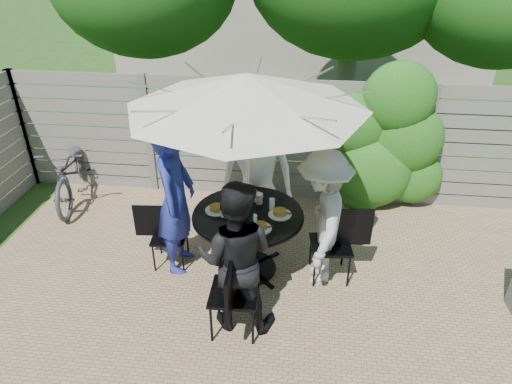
# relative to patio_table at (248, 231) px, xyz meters

# --- Properties ---
(patio_table) EXTENTS (1.26, 1.26, 0.81)m
(patio_table) POSITION_rel_patio_table_xyz_m (0.00, 0.00, 0.00)
(patio_table) COLOR black
(patio_table) RESTS_ON ground
(umbrella) EXTENTS (2.50, 2.50, 2.39)m
(umbrella) POSITION_rel_patio_table_xyz_m (0.00, -0.00, 1.65)
(umbrella) COLOR silver
(umbrella) RESTS_ON ground
(chair_back) EXTENTS (0.48, 0.69, 0.94)m
(chair_back) POSITION_rel_patio_table_xyz_m (0.01, 0.97, -0.29)
(chair_back) COLOR black
(chair_back) RESTS_ON ground
(person_back) EXTENTS (0.92, 0.61, 1.87)m
(person_back) POSITION_rel_patio_table_xyz_m (0.01, 0.83, 0.37)
(person_back) COLOR white
(person_back) RESTS_ON ground
(chair_left) EXTENTS (0.61, 0.43, 0.83)m
(chair_left) POSITION_rel_patio_table_xyz_m (-0.96, 0.01, -0.32)
(chair_left) COLOR black
(chair_left) RESTS_ON ground
(person_left) EXTENTS (0.44, 0.67, 1.82)m
(person_left) POSITION_rel_patio_table_xyz_m (-0.83, 0.01, 0.34)
(person_left) COLOR navy
(person_left) RESTS_ON ground
(chair_front) EXTENTS (0.48, 0.71, 0.98)m
(chair_front) POSITION_rel_patio_table_xyz_m (-0.01, -0.97, -0.27)
(chair_front) COLOR black
(chair_front) RESTS_ON ground
(person_front) EXTENTS (0.81, 0.63, 1.64)m
(person_front) POSITION_rel_patio_table_xyz_m (-0.01, -0.83, 0.25)
(person_front) COLOR black
(person_front) RESTS_ON ground
(chair_right) EXTENTS (0.70, 0.50, 0.93)m
(chair_right) POSITION_rel_patio_table_xyz_m (0.97, -0.01, -0.29)
(chair_right) COLOR black
(chair_right) RESTS_ON ground
(person_right) EXTENTS (0.62, 1.06, 1.62)m
(person_right) POSITION_rel_patio_table_xyz_m (0.83, -0.01, 0.24)
(person_right) COLOR #B1B2AD
(person_right) RESTS_ON ground
(plate_back) EXTENTS (0.26, 0.26, 0.06)m
(plate_back) POSITION_rel_patio_table_xyz_m (0.00, 0.36, 0.27)
(plate_back) COLOR white
(plate_back) RESTS_ON patio_table
(plate_left) EXTENTS (0.26, 0.26, 0.06)m
(plate_left) POSITION_rel_patio_table_xyz_m (-0.36, 0.00, 0.27)
(plate_left) COLOR white
(plate_left) RESTS_ON patio_table
(plate_front) EXTENTS (0.26, 0.26, 0.06)m
(plate_front) POSITION_rel_patio_table_xyz_m (-0.00, -0.36, 0.27)
(plate_front) COLOR white
(plate_front) RESTS_ON patio_table
(plate_right) EXTENTS (0.26, 0.26, 0.06)m
(plate_right) POSITION_rel_patio_table_xyz_m (0.36, -0.00, 0.27)
(plate_right) COLOR white
(plate_right) RESTS_ON patio_table
(plate_extra) EXTENTS (0.24, 0.24, 0.06)m
(plate_extra) POSITION_rel_patio_table_xyz_m (0.18, -0.30, 0.27)
(plate_extra) COLOR white
(plate_extra) RESTS_ON patio_table
(glass_back) EXTENTS (0.07, 0.07, 0.14)m
(glass_back) POSITION_rel_patio_table_xyz_m (-0.10, 0.26, 0.32)
(glass_back) COLOR silver
(glass_back) RESTS_ON patio_table
(glass_left) EXTENTS (0.07, 0.07, 0.14)m
(glass_left) POSITION_rel_patio_table_xyz_m (-0.26, -0.10, 0.32)
(glass_left) COLOR silver
(glass_left) RESTS_ON patio_table
(glass_front) EXTENTS (0.07, 0.07, 0.14)m
(glass_front) POSITION_rel_patio_table_xyz_m (0.10, -0.26, 0.32)
(glass_front) COLOR silver
(glass_front) RESTS_ON patio_table
(glass_right) EXTENTS (0.07, 0.07, 0.14)m
(glass_right) POSITION_rel_patio_table_xyz_m (0.26, 0.10, 0.32)
(glass_right) COLOR silver
(glass_right) RESTS_ON patio_table
(syrup_jug) EXTENTS (0.09, 0.09, 0.16)m
(syrup_jug) POSITION_rel_patio_table_xyz_m (-0.06, 0.05, 0.33)
(syrup_jug) COLOR #59280C
(syrup_jug) RESTS_ON patio_table
(coffee_cup) EXTENTS (0.08, 0.08, 0.12)m
(coffee_cup) POSITION_rel_patio_table_xyz_m (0.10, 0.22, 0.31)
(coffee_cup) COLOR #C6B293
(coffee_cup) RESTS_ON patio_table
(bicycle) EXTENTS (0.98, 1.90, 0.95)m
(bicycle) POSITION_rel_patio_table_xyz_m (-2.81, 1.41, -0.09)
(bicycle) COLOR #333338
(bicycle) RESTS_ON ground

